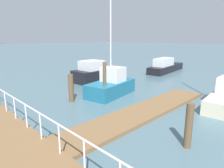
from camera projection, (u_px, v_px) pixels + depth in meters
ground_plane at (32, 92)px, 15.60m from camera, size 300.00×300.00×0.00m
floating_dock at (142, 112)px, 11.02m from camera, size 11.87×2.00×0.18m
dock_piling_0 at (105, 81)px, 13.43m from camera, size 0.25×0.25×2.59m
dock_piling_2 at (71, 88)px, 12.95m from camera, size 0.34×0.34×1.87m
dock_piling_3 at (189, 126)px, 7.49m from camera, size 0.29×0.29×1.80m
moored_boat_0 at (95, 73)px, 19.32m from camera, size 4.74×2.47×2.06m
moored_boat_3 at (165, 67)px, 24.60m from camera, size 7.47×2.69×1.77m
moored_boat_5 at (111, 85)px, 14.57m from camera, size 4.36×2.65×9.98m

